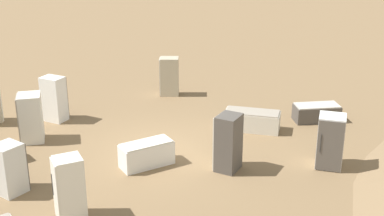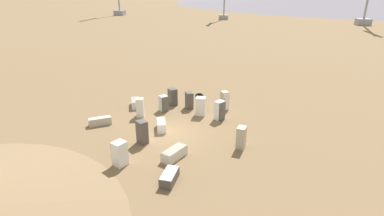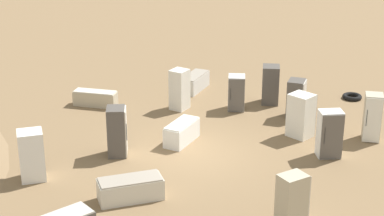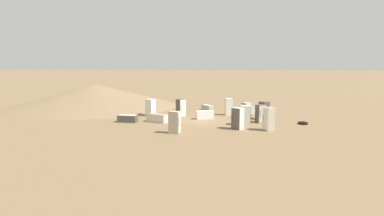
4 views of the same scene
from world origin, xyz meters
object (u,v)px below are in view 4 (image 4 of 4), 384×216
at_px(discarded_fridge_8, 207,108).
at_px(discarded_fridge_0, 158,118).
at_px(discarded_fridge_6, 261,114).
at_px(discarded_fridge_14, 246,110).
at_px(discarded_fridge_3, 205,115).
at_px(scrap_tire, 303,123).
at_px(discarded_fridge_13, 151,108).
at_px(discarded_fridge_2, 238,119).
at_px(discarded_fridge_10, 245,115).
at_px(discarded_fridge_1, 181,108).
at_px(discarded_fridge_12, 229,107).
at_px(discarded_fridge_5, 269,119).
at_px(discarded_fridge_4, 264,110).
at_px(discarded_fridge_7, 249,110).
at_px(discarded_fridge_9, 175,122).
at_px(discarded_fridge_11, 128,119).

bearing_deg(discarded_fridge_8, discarded_fridge_0, 29.03).
xyz_separation_m(discarded_fridge_6, discarded_fridge_14, (1.04, -2.15, -0.05)).
xyz_separation_m(discarded_fridge_3, scrap_tire, (-8.16, 1.73, -0.28)).
distance_m(discarded_fridge_0, discarded_fridge_13, 3.45).
bearing_deg(discarded_fridge_0, discarded_fridge_8, 177.14).
bearing_deg(scrap_tire, discarded_fridge_2, 25.19).
distance_m(discarded_fridge_13, scrap_tire, 13.73).
xyz_separation_m(discarded_fridge_10, scrap_tire, (-4.72, -0.86, -0.71)).
height_order(discarded_fridge_0, discarded_fridge_10, discarded_fridge_10).
bearing_deg(discarded_fridge_10, discarded_fridge_14, 173.68).
bearing_deg(discarded_fridge_10, discarded_fridge_2, -23.60).
distance_m(discarded_fridge_0, discarded_fridge_8, 8.04).
xyz_separation_m(discarded_fridge_1, discarded_fridge_12, (-4.47, -1.72, -0.03)).
bearing_deg(discarded_fridge_3, discarded_fridge_5, 29.06).
bearing_deg(discarded_fridge_0, discarded_fridge_1, 174.79).
bearing_deg(discarded_fridge_6, discarded_fridge_4, -133.54).
height_order(discarded_fridge_3, discarded_fridge_7, discarded_fridge_3).
height_order(discarded_fridge_9, discarded_fridge_10, discarded_fridge_10).
distance_m(discarded_fridge_2, discarded_fridge_14, 5.20).
relative_size(discarded_fridge_2, discarded_fridge_5, 0.95).
distance_m(discarded_fridge_3, discarded_fridge_14, 3.86).
distance_m(discarded_fridge_11, scrap_tire, 14.59).
bearing_deg(discarded_fridge_5, discarded_fridge_6, -30.49).
bearing_deg(discarded_fridge_7, discarded_fridge_5, 163.39).
xyz_separation_m(discarded_fridge_4, discarded_fridge_11, (11.73, 2.62, -0.49)).
relative_size(discarded_fridge_11, discarded_fridge_12, 1.01).
bearing_deg(discarded_fridge_8, discarded_fridge_13, 4.61).
xyz_separation_m(discarded_fridge_0, discarded_fridge_13, (1.35, -3.14, 0.46)).
relative_size(discarded_fridge_4, discarded_fridge_11, 0.96).
bearing_deg(discarded_fridge_1, scrap_tire, 117.25).
distance_m(discarded_fridge_2, discarded_fridge_5, 2.26).
height_order(discarded_fridge_6, discarded_fridge_7, discarded_fridge_6).
bearing_deg(discarded_fridge_2, discarded_fridge_6, -86.46).
relative_size(discarded_fridge_0, discarded_fridge_4, 1.28).
relative_size(discarded_fridge_11, discarded_fridge_14, 1.17).
relative_size(discarded_fridge_3, discarded_fridge_13, 1.06).
xyz_separation_m(discarded_fridge_0, discarded_fridge_2, (-6.63, 2.32, 0.47)).
relative_size(discarded_fridge_9, discarded_fridge_11, 0.95).
distance_m(discarded_fridge_2, discarded_fridge_12, 6.75).
xyz_separation_m(discarded_fridge_0, discarded_fridge_10, (-7.33, 0.63, 0.46)).
height_order(discarded_fridge_3, discarded_fridge_11, discarded_fridge_3).
relative_size(discarded_fridge_13, scrap_tire, 1.98).
bearing_deg(discarded_fridge_4, discarded_fridge_14, -145.95).
bearing_deg(discarded_fridge_13, discarded_fridge_0, -38.82).
height_order(discarded_fridge_8, discarded_fridge_12, discarded_fridge_12).
relative_size(discarded_fridge_14, scrap_tire, 1.74).
bearing_deg(discarded_fridge_10, scrap_tire, 99.34).
relative_size(discarded_fridge_7, discarded_fridge_13, 1.18).
bearing_deg(discarded_fridge_8, discarded_fridge_2, 74.24).
height_order(discarded_fridge_3, discarded_fridge_12, discarded_fridge_12).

